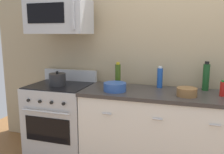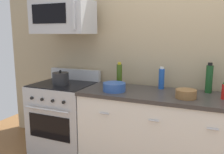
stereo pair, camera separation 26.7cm
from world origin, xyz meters
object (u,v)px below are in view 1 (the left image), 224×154
bottle_soda_blue (160,77)px  bowl_wooden_salad (187,92)px  bottle_wine_green (206,77)px  stockpot (57,79)px  bowl_blue_mixing (115,87)px  bottle_olive_oil (118,75)px  bottle_hot_sauce_red (223,89)px  microwave (59,17)px  range_oven (61,119)px

bottle_soda_blue → bowl_wooden_salad: bottle_soda_blue is taller
bottle_wine_green → stockpot: 1.75m
bottle_wine_green → bowl_blue_mixing: bottle_wine_green is taller
bottle_olive_oil → bottle_soda_blue: size_ratio=1.14×
bottle_hot_sauce_red → microwave: bearing=178.8°
range_oven → bottle_olive_oil: bearing=10.9°
bowl_wooden_salad → microwave: bearing=174.7°
bottle_soda_blue → microwave: bearing=-172.2°
range_oven → bowl_wooden_salad: bearing=-3.6°
bottle_wine_green → bowl_wooden_salad: bottle_wine_green is taller
range_oven → bowl_wooden_salad: (1.52, -0.10, 0.50)m
range_oven → bottle_wine_green: size_ratio=3.26×
bowl_wooden_salad → bottle_olive_oil: bearing=163.7°
bottle_olive_oil → bowl_blue_mixing: 0.26m
microwave → bottle_wine_green: 1.86m
bottle_soda_blue → bottle_hot_sauce_red: size_ratio=1.56×
bottle_hot_sauce_red → bowl_blue_mixing: bearing=-174.3°
bottle_wine_green → bowl_blue_mixing: (-0.97, -0.33, -0.11)m
bottle_wine_green → bottle_hot_sauce_red: bottle_wine_green is taller
range_oven → bowl_blue_mixing: bearing=-8.0°
bottle_wine_green → stockpot: bearing=-170.8°
range_oven → bowl_blue_mixing: 0.91m
bottle_olive_oil → bottle_wine_green: bottle_wine_green is taller
bottle_hot_sauce_red → stockpot: (-1.87, -0.06, -0.00)m
range_oven → bottle_hot_sauce_red: size_ratio=6.48×
microwave → bowl_wooden_salad: size_ratio=3.61×
bottle_soda_blue → stockpot: (-1.21, -0.26, -0.04)m
stockpot → microwave: bearing=89.9°
microwave → bowl_wooden_salad: bearing=-5.3°
range_oven → bottle_olive_oil: size_ratio=3.63×
stockpot → bowl_blue_mixing: bearing=-4.0°
bottle_wine_green → bottle_hot_sauce_red: bearing=-56.5°
bottle_wine_green → bottle_olive_oil: bearing=-175.0°
range_oven → stockpot: 0.53m
range_oven → microwave: (0.00, 0.04, 1.28)m
bottle_hot_sauce_red → bowl_blue_mixing: (-1.12, -0.11, -0.03)m
bottle_olive_oil → bowl_wooden_salad: 0.84m
microwave → bowl_blue_mixing: size_ratio=2.94×
stockpot → bowl_wooden_salad: bearing=-1.6°
bottle_hot_sauce_red → bowl_wooden_salad: 0.37m
microwave → bottle_soda_blue: bearing=7.8°
microwave → stockpot: (-0.00, -0.10, -0.75)m
microwave → bottle_hot_sauce_red: 2.01m
range_oven → bowl_wooden_salad: 1.60m
microwave → bottle_olive_oil: 1.00m
bowl_wooden_salad → stockpot: 1.52m
bottle_olive_oil → bottle_hot_sauce_red: bottle_olive_oil is taller
range_oven → bottle_olive_oil: bottle_olive_oil is taller
bowl_blue_mixing → stockpot: bearing=176.0°
bottle_olive_oil → bottle_wine_green: bearing=5.0°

